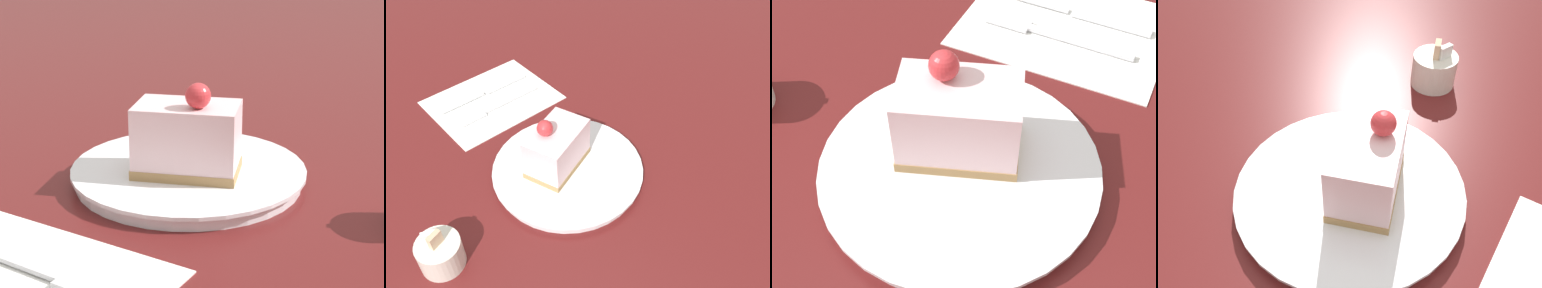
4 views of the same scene
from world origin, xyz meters
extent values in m
plane|color=#5B1919|center=(0.00, 0.00, 0.00)|extent=(4.00, 4.00, 0.00)
cylinder|color=white|center=(0.01, -0.03, 0.01)|extent=(0.24, 0.24, 0.02)
cylinder|color=white|center=(0.01, -0.03, 0.01)|extent=(0.25, 0.25, 0.00)
cube|color=#AD8451|center=(0.02, -0.02, 0.02)|extent=(0.10, 0.12, 0.01)
cube|color=silver|center=(0.02, -0.02, 0.06)|extent=(0.09, 0.12, 0.06)
sphere|color=red|center=(0.03, -0.01, 0.10)|extent=(0.03, 0.03, 0.03)
cube|color=white|center=(0.26, -0.05, 0.00)|extent=(0.19, 0.24, 0.00)
cube|color=silver|center=(0.23, -0.08, 0.01)|extent=(0.02, 0.12, 0.00)
cube|color=silver|center=(0.23, 0.01, 0.01)|extent=(0.02, 0.05, 0.00)
cube|color=silver|center=(0.28, -0.10, 0.01)|extent=(0.02, 0.10, 0.00)
cube|color=silver|center=(0.29, 0.00, 0.01)|extent=(0.01, 0.10, 0.00)
camera|label=1|loc=(0.56, 0.28, 0.27)|focal=60.00mm
camera|label=2|loc=(-0.36, 0.29, 0.54)|focal=40.00mm
camera|label=3|loc=(-0.26, -0.16, 0.38)|focal=50.00mm
camera|label=4|loc=(0.16, -0.28, 0.38)|focal=40.00mm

